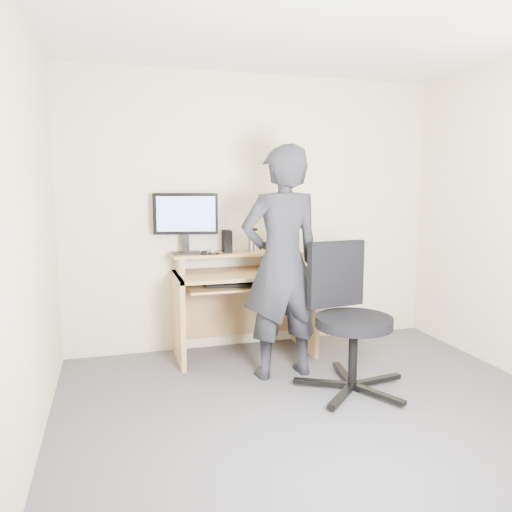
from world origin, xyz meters
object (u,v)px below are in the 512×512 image
monitor (186,218)px  person (282,263)px  office_chair (347,312)px  desk (242,293)px

monitor → person: person is taller
office_chair → desk: bearing=110.7°
desk → person: (0.16, -0.63, 0.36)m
monitor → person: size_ratio=0.31×
desk → monitor: 0.84m
monitor → office_chair: (1.03, -1.06, -0.65)m
desk → person: person is taller
desk → monitor: size_ratio=2.17×
office_chair → person: person is taller
office_chair → person: 0.62m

